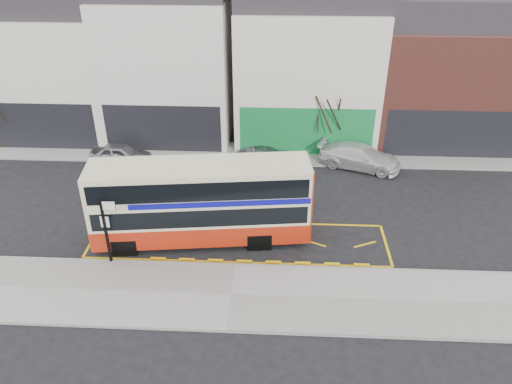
# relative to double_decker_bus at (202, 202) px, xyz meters

# --- Properties ---
(ground) EXTENTS (120.00, 120.00, 0.00)m
(ground) POSITION_rel_double_decker_bus_xyz_m (1.67, -1.67, -2.10)
(ground) COLOR black
(ground) RESTS_ON ground
(pavement) EXTENTS (40.00, 4.00, 0.15)m
(pavement) POSITION_rel_double_decker_bus_xyz_m (1.67, -3.97, -2.02)
(pavement) COLOR #9F9B96
(pavement) RESTS_ON ground
(kerb) EXTENTS (40.00, 0.15, 0.15)m
(kerb) POSITION_rel_double_decker_bus_xyz_m (1.67, -2.04, -2.02)
(kerb) COLOR gray
(kerb) RESTS_ON ground
(far_pavement) EXTENTS (50.00, 3.00, 0.15)m
(far_pavement) POSITION_rel_double_decker_bus_xyz_m (1.67, 9.33, -2.02)
(far_pavement) COLOR #9F9B96
(far_pavement) RESTS_ON ground
(road_markings) EXTENTS (14.00, 3.40, 0.01)m
(road_markings) POSITION_rel_double_decker_bus_xyz_m (1.67, -0.07, -2.09)
(road_markings) COLOR yellow
(road_markings) RESTS_ON ground
(terrace_far_left) EXTENTS (8.00, 8.01, 10.80)m
(terrace_far_left) POSITION_rel_double_decker_bus_xyz_m (-11.83, 13.32, 2.72)
(terrace_far_left) COLOR white
(terrace_far_left) RESTS_ON ground
(terrace_left) EXTENTS (8.00, 8.01, 11.80)m
(terrace_left) POSITION_rel_double_decker_bus_xyz_m (-3.83, 13.32, 3.22)
(terrace_left) COLOR silver
(terrace_left) RESTS_ON ground
(terrace_green_shop) EXTENTS (9.00, 8.01, 11.30)m
(terrace_green_shop) POSITION_rel_double_decker_bus_xyz_m (5.17, 13.32, 2.97)
(terrace_green_shop) COLOR white
(terrace_green_shop) RESTS_ON ground
(terrace_right) EXTENTS (9.00, 8.01, 10.30)m
(terrace_right) POSITION_rel_double_decker_bus_xyz_m (14.17, 13.32, 2.47)
(terrace_right) COLOR brown
(terrace_right) RESTS_ON ground
(double_decker_bus) EXTENTS (10.20, 3.49, 3.99)m
(double_decker_bus) POSITION_rel_double_decker_bus_xyz_m (0.00, 0.00, 0.00)
(double_decker_bus) COLOR beige
(double_decker_bus) RESTS_ON ground
(bus_stop_post) EXTENTS (0.80, 0.13, 3.22)m
(bus_stop_post) POSITION_rel_double_decker_bus_xyz_m (-3.81, -2.06, -0.03)
(bus_stop_post) COLOR black
(bus_stop_post) RESTS_ON pavement
(car_silver) EXTENTS (3.81, 1.80, 1.26)m
(car_silver) POSITION_rel_double_decker_bus_xyz_m (-6.17, 7.70, -1.47)
(car_silver) COLOR #9B9B9F
(car_silver) RESTS_ON ground
(car_grey) EXTENTS (4.70, 2.55, 1.47)m
(car_grey) POSITION_rel_double_decker_bus_xyz_m (2.79, 6.90, -1.36)
(car_grey) COLOR #3F4147
(car_grey) RESTS_ON ground
(car_white) EXTENTS (5.31, 3.53, 1.43)m
(car_white) POSITION_rel_double_decker_bus_xyz_m (8.37, 7.94, -1.38)
(car_white) COLOR silver
(car_white) RESTS_ON ground
(street_tree_right) EXTENTS (2.38, 2.38, 5.15)m
(street_tree_right) POSITION_rel_double_decker_bus_xyz_m (6.45, 9.46, 1.41)
(street_tree_right) COLOR #2E2114
(street_tree_right) RESTS_ON ground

